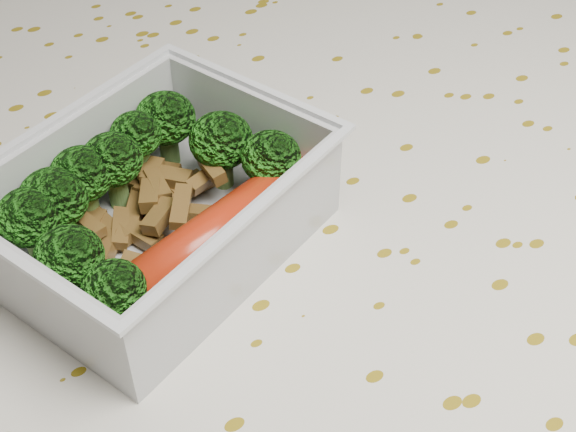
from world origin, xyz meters
TOP-DOWN VIEW (x-y plane):
  - dining_table at (0.00, 0.00)m, footprint 1.40×0.90m
  - tablecloth at (0.00, 0.00)m, footprint 1.46×0.96m
  - lunch_container at (-0.05, 0.03)m, footprint 0.20×0.18m
  - broccoli_florets at (-0.06, 0.05)m, footprint 0.16×0.13m
  - meat_pile at (-0.05, 0.05)m, footprint 0.10×0.08m
  - sausage at (-0.04, 0.00)m, footprint 0.14×0.06m

SIDE VIEW (x-z plane):
  - dining_table at x=0.00m, z-range 0.29..1.04m
  - tablecloth at x=0.00m, z-range 0.62..0.81m
  - meat_pile at x=-0.05m, z-range 0.76..0.78m
  - lunch_container at x=-0.05m, z-range 0.75..0.80m
  - sausage at x=-0.04m, z-range 0.77..0.79m
  - broccoli_florets at x=-0.06m, z-range 0.77..0.81m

